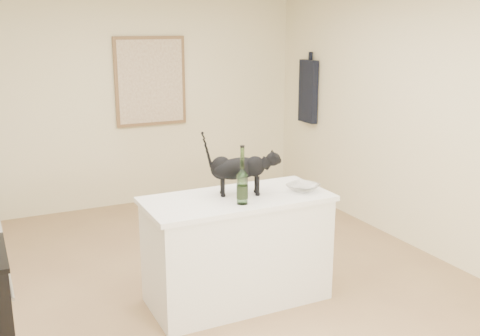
# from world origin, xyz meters

# --- Properties ---
(floor) EXTENTS (5.50, 5.50, 0.00)m
(floor) POSITION_xyz_m (0.00, 0.00, 0.00)
(floor) COLOR #9F7E55
(floor) RESTS_ON ground
(wall_back) EXTENTS (4.50, 0.00, 4.50)m
(wall_back) POSITION_xyz_m (0.00, 2.75, 1.30)
(wall_back) COLOR beige
(wall_back) RESTS_ON ground
(wall_right) EXTENTS (0.00, 5.50, 5.50)m
(wall_right) POSITION_xyz_m (2.25, 0.00, 1.30)
(wall_right) COLOR beige
(wall_right) RESTS_ON ground
(island_base) EXTENTS (1.44, 0.67, 0.86)m
(island_base) POSITION_xyz_m (0.10, -0.20, 0.43)
(island_base) COLOR white
(island_base) RESTS_ON floor
(island_top) EXTENTS (1.50, 0.70, 0.04)m
(island_top) POSITION_xyz_m (0.10, -0.20, 0.88)
(island_top) COLOR white
(island_top) RESTS_ON island_base
(artwork_frame) EXTENTS (0.90, 0.03, 1.10)m
(artwork_frame) POSITION_xyz_m (0.30, 2.72, 1.55)
(artwork_frame) COLOR brown
(artwork_frame) RESTS_ON wall_back
(artwork_canvas) EXTENTS (0.82, 0.00, 1.02)m
(artwork_canvas) POSITION_xyz_m (0.30, 2.70, 1.55)
(artwork_canvas) COLOR beige
(artwork_canvas) RESTS_ON wall_back
(hanging_garment) EXTENTS (0.08, 0.34, 0.80)m
(hanging_garment) POSITION_xyz_m (2.19, 2.05, 1.40)
(hanging_garment) COLOR black
(hanging_garment) RESTS_ON wall_right
(black_cat) EXTENTS (0.58, 0.34, 0.39)m
(black_cat) POSITION_xyz_m (0.14, -0.15, 1.10)
(black_cat) COLOR black
(black_cat) RESTS_ON island_top
(wine_bottle) EXTENTS (0.10, 0.10, 0.40)m
(wine_bottle) POSITION_xyz_m (0.06, -0.38, 1.10)
(wine_bottle) COLOR #2E6227
(wine_bottle) RESTS_ON island_top
(glass_bowl) EXTENTS (0.33, 0.33, 0.06)m
(glass_bowl) POSITION_xyz_m (0.65, -0.30, 0.93)
(glass_bowl) COLOR silver
(glass_bowl) RESTS_ON island_top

